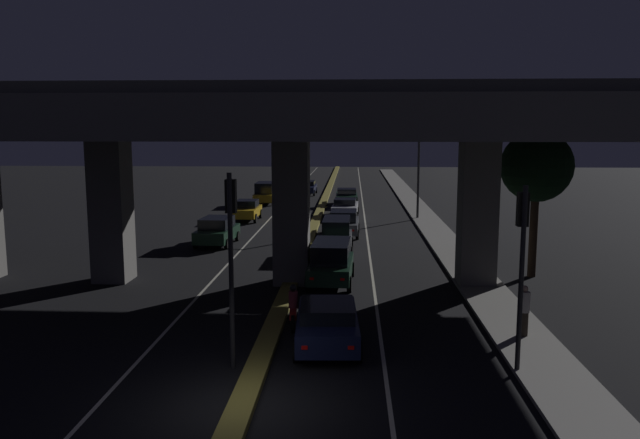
{
  "coord_description": "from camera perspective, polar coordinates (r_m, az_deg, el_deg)",
  "views": [
    {
      "loc": [
        2.7,
        -14.59,
        6.89
      ],
      "look_at": [
        0.66,
        24.46,
        1.2
      ],
      "focal_mm": 35.0,
      "sensor_mm": 36.0,
      "label": 1
    }
  ],
  "objects": [
    {
      "name": "sidewalk_right",
      "position": [
        43.51,
        10.43,
        -0.88
      ],
      "size": [
        2.09,
        126.0,
        0.13
      ],
      "primitive_type": "cube",
      "color": "gray",
      "rests_on": "ground_plane"
    },
    {
      "name": "car_taxi_yellow_third_oncoming",
      "position": [
        57.95,
        -5.04,
        2.47
      ],
      "size": [
        2.02,
        4.3,
        2.01
      ],
      "rotation": [
        0.0,
        0.0,
        -1.55
      ],
      "color": "gold",
      "rests_on": "ground_plane"
    },
    {
      "name": "car_taxi_yellow_second_oncoming",
      "position": [
        47.61,
        -6.71,
        0.88
      ],
      "size": [
        1.94,
        3.96,
        1.54
      ],
      "rotation": [
        0.0,
        0.0,
        -1.58
      ],
      "color": "gold",
      "rests_on": "ground_plane"
    },
    {
      "name": "traffic_light_left_of_median",
      "position": [
        17.88,
        -8.13,
        -1.59
      ],
      "size": [
        0.3,
        0.49,
        5.68
      ],
      "color": "black",
      "rests_on": "ground_plane"
    },
    {
      "name": "lane_line_right_inner",
      "position": [
        50.08,
        4.08,
        0.36
      ],
      "size": [
        0.12,
        126.0,
        0.0
      ],
      "primitive_type": "cube",
      "color": "beige",
      "rests_on": "ground_plane"
    },
    {
      "name": "car_dark_green_sixth",
      "position": [
        56.7,
        2.45,
        2.08
      ],
      "size": [
        2.13,
        4.8,
        1.54
      ],
      "rotation": [
        0.0,
        0.0,
        1.59
      ],
      "color": "black",
      "rests_on": "ground_plane"
    },
    {
      "name": "car_white_fifth",
      "position": [
        49.4,
        2.31,
        1.11
      ],
      "size": [
        2.22,
        4.75,
        1.44
      ],
      "rotation": [
        0.0,
        0.0,
        1.53
      ],
      "color": "silver",
      "rests_on": "ground_plane"
    },
    {
      "name": "car_dark_green_lead_oncoming",
      "position": [
        37.89,
        -9.4,
        -1.0
      ],
      "size": [
        2.2,
        4.19,
        1.65
      ],
      "rotation": [
        0.0,
        0.0,
        -1.62
      ],
      "color": "black",
      "rests_on": "ground_plane"
    },
    {
      "name": "car_grey_fourth",
      "position": [
        40.53,
        2.17,
        -0.28
      ],
      "size": [
        2.12,
        4.22,
        1.66
      ],
      "rotation": [
        0.0,
        0.0,
        1.54
      ],
      "color": "#515459",
      "rests_on": "ground_plane"
    },
    {
      "name": "motorcycle_blue_filtering_mid",
      "position": [
        29.09,
        -0.52,
        -4.15
      ],
      "size": [
        0.34,
        1.73,
        1.46
      ],
      "rotation": [
        0.0,
        0.0,
        1.52
      ],
      "color": "black",
      "rests_on": "ground_plane"
    },
    {
      "name": "roadside_tree_kerbside_near",
      "position": [
        30.43,
        19.19,
        4.53
      ],
      "size": [
        3.3,
        3.3,
        6.84
      ],
      "color": "#2D2116",
      "rests_on": "ground_plane"
    },
    {
      "name": "car_grey_third",
      "position": [
        35.12,
        1.52,
        -1.38
      ],
      "size": [
        1.88,
        4.46,
        1.91
      ],
      "rotation": [
        0.0,
        0.0,
        1.56
      ],
      "color": "#515459",
      "rests_on": "ground_plane"
    },
    {
      "name": "lane_line_left_inner",
      "position": [
        50.48,
        -4.3,
        0.41
      ],
      "size": [
        0.12,
        126.0,
        0.0
      ],
      "primitive_type": "cube",
      "color": "beige",
      "rests_on": "ground_plane"
    },
    {
      "name": "pedestrian_on_sidewalk",
      "position": [
        21.76,
        18.14,
        -7.93
      ],
      "size": [
        0.37,
        0.37,
        1.7
      ],
      "color": "#2D261E",
      "rests_on": "sidewalk_right"
    },
    {
      "name": "ground_plane",
      "position": [
        16.36,
        -7.1,
        -16.69
      ],
      "size": [
        200.0,
        200.0,
        0.0
      ],
      "primitive_type": "plane",
      "color": "black"
    },
    {
      "name": "motorcycle_red_filtering_near",
      "position": [
        22.1,
        -2.47,
        -8.17
      ],
      "size": [
        0.34,
        1.97,
        1.51
      ],
      "rotation": [
        0.0,
        0.0,
        1.64
      ],
      "color": "black",
      "rests_on": "ground_plane"
    },
    {
      "name": "elevated_overpass",
      "position": [
        27.57,
        -3.27,
        8.45
      ],
      "size": [
        34.32,
        13.24,
        8.99
      ],
      "color": "#5B5956",
      "rests_on": "ground_plane"
    },
    {
      "name": "car_dark_blue_lead",
      "position": [
        20.11,
        0.67,
        -9.4
      ],
      "size": [
        2.22,
        4.45,
        1.46
      ],
      "rotation": [
        0.0,
        0.0,
        1.62
      ],
      "color": "#141938",
      "rests_on": "ground_plane"
    },
    {
      "name": "median_divider",
      "position": [
        50.13,
        -0.13,
        0.5
      ],
      "size": [
        0.67,
        126.0,
        0.21
      ],
      "primitive_type": "cube",
      "color": "olive",
      "rests_on": "ground_plane"
    },
    {
      "name": "traffic_light_right_of_median",
      "position": [
        18.21,
        17.97,
        -2.39
      ],
      "size": [
        0.3,
        0.49,
        5.36
      ],
      "color": "black",
      "rests_on": "ground_plane"
    },
    {
      "name": "street_lamp",
      "position": [
        48.1,
        8.67,
        5.15
      ],
      "size": [
        2.03,
        0.32,
        7.31
      ],
      "color": "#2D2D30",
      "rests_on": "ground_plane"
    },
    {
      "name": "car_dark_green_second",
      "position": [
        28.01,
        1.03,
        -3.84
      ],
      "size": [
        2.13,
        4.43,
        1.9
      ],
      "rotation": [
        0.0,
        0.0,
        1.53
      ],
      "color": "black",
      "rests_on": "ground_plane"
    },
    {
      "name": "car_dark_blue_fourth_oncoming",
      "position": [
        66.24,
        -1.21,
        2.96
      ],
      "size": [
        2.09,
        4.65,
        1.43
      ],
      "rotation": [
        0.0,
        0.0,
        -1.59
      ],
      "color": "#141938",
      "rests_on": "ground_plane"
    }
  ]
}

